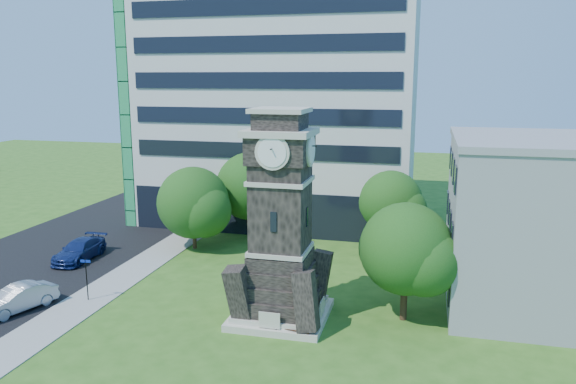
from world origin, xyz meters
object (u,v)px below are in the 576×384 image
(park_bench, at_px, (294,328))
(clock_tower, at_px, (281,231))
(street_sign, at_px, (86,274))
(car_street_mid, at_px, (18,299))
(car_street_north, at_px, (79,250))
(car_east_lot, at_px, (508,316))

(park_bench, bearing_deg, clock_tower, 131.02)
(clock_tower, bearing_deg, street_sign, -177.75)
(car_street_mid, xyz_separation_m, car_street_north, (-2.16, 9.43, 0.01))
(car_street_north, distance_m, car_east_lot, 30.94)
(car_east_lot, height_order, park_bench, car_east_lot)
(car_street_mid, distance_m, street_sign, 4.11)
(car_east_lot, xyz_separation_m, street_sign, (-25.24, -2.23, 1.03))
(car_east_lot, xyz_separation_m, park_bench, (-11.44, -3.93, -0.20))
(clock_tower, height_order, park_bench, clock_tower)
(park_bench, distance_m, street_sign, 13.96)
(car_east_lot, bearing_deg, street_sign, 99.61)
(clock_tower, bearing_deg, park_bench, -59.22)
(park_bench, bearing_deg, car_east_lot, 29.19)
(clock_tower, relative_size, street_sign, 4.41)
(car_street_mid, relative_size, street_sign, 1.68)
(car_street_mid, relative_size, car_street_north, 0.87)
(car_street_mid, xyz_separation_m, street_sign, (3.17, 2.43, 0.97))
(park_bench, bearing_deg, street_sign, -176.77)
(clock_tower, xyz_separation_m, car_street_mid, (-15.67, -2.92, -4.51))
(car_street_mid, relative_size, park_bench, 2.51)
(car_street_mid, bearing_deg, street_sign, 56.58)
(clock_tower, height_order, car_east_lot, clock_tower)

